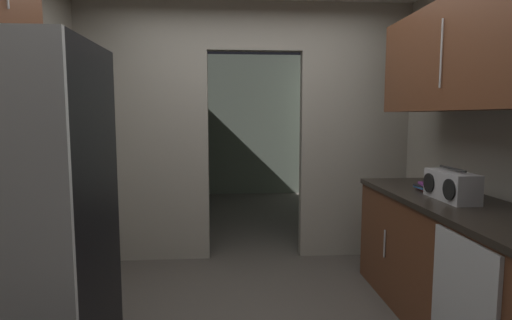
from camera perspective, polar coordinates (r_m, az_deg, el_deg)
kitchen_partition at (r=4.12m, az=-1.62°, el=4.86°), size 3.33×0.12×2.59m
adjoining_room_shell at (r=6.41m, az=-2.29°, el=4.70°), size 3.33×3.52×2.59m
refrigerator at (r=2.40m, az=-30.03°, el=-7.80°), size 0.76×0.76×1.83m
lower_cabinet_run at (r=3.12m, az=26.50°, el=-13.39°), size 0.65×2.09×0.90m
dishwasher at (r=2.52m, az=27.05°, el=-19.00°), size 0.02×0.56×0.84m
upper_cabinet_counterside at (r=2.98m, az=27.84°, el=13.14°), size 0.36×1.88×0.72m
boombox at (r=3.03m, az=25.88°, el=-3.30°), size 0.18×0.43×0.22m
book_stack at (r=3.35m, az=22.93°, el=-3.49°), size 0.15×0.18×0.06m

